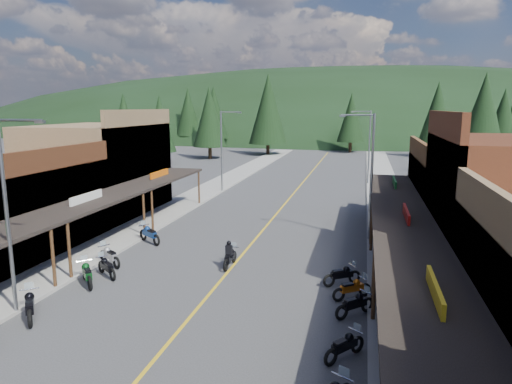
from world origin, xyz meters
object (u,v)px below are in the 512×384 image
Objects in this scene: pine_11 at (483,117)px; pedestrian_east_a at (405,300)px; pine_9 at (503,122)px; bike_west_6 at (87,273)px; shop_west_3 at (100,169)px; bike_west_8 at (109,255)px; bike_east_6 at (355,303)px; pine_2 at (268,109)px; bike_east_5 at (345,345)px; bike_east_7 at (352,287)px; bike_east_8 at (342,274)px; shop_east_3 at (473,197)px; streetlight_3 at (368,144)px; pine_3 at (351,117)px; rider_on_bike at (230,256)px; pine_0 at (124,117)px; pine_1 at (214,112)px; pine_7 at (188,112)px; streetlight_0 at (9,208)px; pine_10 at (209,117)px; pine_4 at (437,114)px; streetlight_2 at (369,171)px; pedestrian_east_b at (380,203)px; streetlight_1 at (223,147)px; bike_west_5 at (30,305)px; bike_west_9 at (150,233)px; pine_8 at (160,124)px; bike_west_7 at (107,266)px.

pine_11 reaches higher than pedestrian_east_a.
pine_9 reaches higher than bike_west_6.
bike_west_8 is at bearing -56.82° from shop_west_3.
bike_east_6 is at bearing -119.67° from pedestrian_east_a.
bike_east_6 is (16.49, -61.02, -7.43)m from pine_2.
bike_east_5 is 5.05m from bike_east_7.
bike_east_8 is (19.59, -11.11, -2.96)m from shop_west_3.
streetlight_3 reaches higher than shop_east_3.
pine_3 is 65.02m from rider_on_bike.
pine_1 is at bearing 26.57° from pine_0.
shop_west_3 is at bearing -80.13° from pine_1.
pine_7 is 6.33× the size of bike_east_6.
pine_2 reaches higher than pine_0.
pine_10 reaches higher than streetlight_0.
pine_7 is (-22.00, 18.00, -0.75)m from pine_2.
rider_on_bike is 9.77m from pedestrian_east_a.
pine_4 is 5.74× the size of bike_west_6.
streetlight_2 reaches higher than bike_east_7.
pedestrian_east_b is at bearing -85.56° from pine_3.
pine_0 is at bearing 178.03° from pine_4.
streetlight_1 reaches higher than bike_west_5.
bike_west_9 is (-10.22, -61.66, -5.85)m from pine_3.
streetlight_1 is at bearing -143.38° from pine_9.
pine_1 and pine_7 have the same top height.
bike_east_5 is at bearing -88.24° from pine_3.
shop_east_3 reaches higher than pedestrian_east_b.
streetlight_3 is 4.05× the size of bike_east_6.
streetlight_1 is (6.83, 10.70, 0.94)m from shop_west_3.
streetlight_3 is at bearing 143.59° from bike_east_8.
pine_0 reaches higher than rider_on_bike.
bike_east_7 is (12.48, 4.97, -0.08)m from bike_west_5.
streetlight_0 is 0.64× the size of pine_7.
pine_1 is at bearing 102.64° from streetlight_0.
pine_4 is 22.09m from pine_11.
pine_2 reaches higher than pine_9.
pine_9 is at bearing 6.20° from pine_8.
pedestrian_east_a is at bearing -87.55° from streetlight_3.
bike_west_5 is 9.79m from rider_on_bike.
bike_west_6 is 7.14m from rider_on_bike.
streetlight_1 and streetlight_3 have the same top height.
pine_7 is 88.15m from bike_east_6.
pine_2 is 1.12× the size of pine_4.
pine_1 is at bearing 157.94° from bike_east_6.
bike_east_8 is (-7.94, -11.11, -1.97)m from shop_east_3.
bike_west_7 is at bearing 74.54° from streetlight_0.
pine_7 is at bearing 140.71° from pine_2.
pine_7 is at bearing 172.29° from bike_east_8.
pedestrian_east_b is at bearing -59.74° from pine_1.
pine_10 is 59.87m from pedestrian_east_a.
bike_east_5 is (38.23, -82.40, -6.70)m from pine_7.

